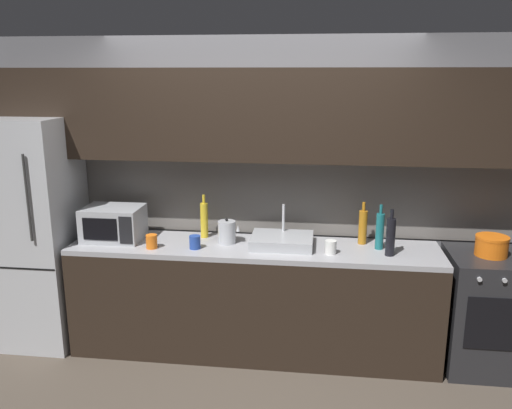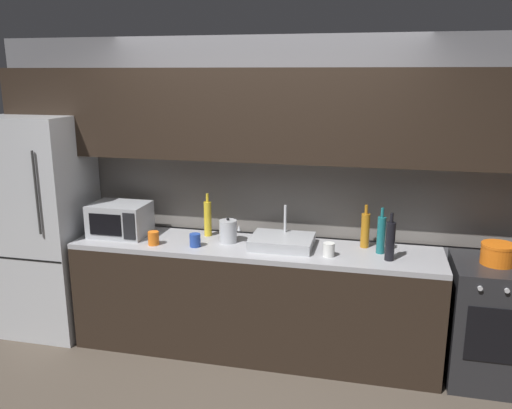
# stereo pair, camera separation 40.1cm
# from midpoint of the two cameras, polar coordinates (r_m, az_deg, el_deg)

# --- Properties ---
(back_wall) EXTENTS (4.62, 0.44, 2.50)m
(back_wall) POSITION_cam_midpoint_polar(r_m,az_deg,el_deg) (4.24, 3.38, 5.09)
(back_wall) COLOR slate
(back_wall) RESTS_ON ground
(counter_run) EXTENTS (2.88, 0.60, 0.90)m
(counter_run) POSITION_cam_midpoint_polar(r_m,az_deg,el_deg) (4.27, 2.47, -10.25)
(counter_run) COLOR black
(counter_run) RESTS_ON ground
(refrigerator) EXTENTS (0.68, 0.69, 1.88)m
(refrigerator) POSITION_cam_midpoint_polar(r_m,az_deg,el_deg) (4.76, -19.55, -2.22)
(refrigerator) COLOR #B7BABF
(refrigerator) RESTS_ON ground
(oven_range) EXTENTS (0.60, 0.62, 0.90)m
(oven_range) POSITION_cam_midpoint_polar(r_m,az_deg,el_deg) (4.35, 26.71, -11.42)
(oven_range) COLOR #232326
(oven_range) RESTS_ON ground
(microwave) EXTENTS (0.46, 0.35, 0.27)m
(microwave) POSITION_cam_midpoint_polar(r_m,az_deg,el_deg) (4.43, -12.07, -1.63)
(microwave) COLOR #A8AAAF
(microwave) RESTS_ON counter_run
(sink_basin) EXTENTS (0.48, 0.38, 0.30)m
(sink_basin) POSITION_cam_midpoint_polar(r_m,az_deg,el_deg) (4.09, 5.65, -4.06)
(sink_basin) COLOR #ADAFB5
(sink_basin) RESTS_ON counter_run
(kettle) EXTENTS (0.18, 0.14, 0.20)m
(kettle) POSITION_cam_midpoint_polar(r_m,az_deg,el_deg) (4.16, -0.29, -2.96)
(kettle) COLOR #B7BABF
(kettle) RESTS_ON counter_run
(wine_bottle_teal) EXTENTS (0.06, 0.06, 0.35)m
(wine_bottle_teal) POSITION_cam_midpoint_polar(r_m,az_deg,el_deg) (4.06, 16.22, -3.19)
(wine_bottle_teal) COLOR #19666B
(wine_bottle_teal) RESTS_ON counter_run
(wine_bottle_dark) EXTENTS (0.07, 0.07, 0.35)m
(wine_bottle_dark) POSITION_cam_midpoint_polar(r_m,az_deg,el_deg) (3.93, 17.24, -3.82)
(wine_bottle_dark) COLOR black
(wine_bottle_dark) RESTS_ON counter_run
(wine_bottle_amber) EXTENTS (0.07, 0.07, 0.34)m
(wine_bottle_amber) POSITION_cam_midpoint_polar(r_m,az_deg,el_deg) (4.16, 14.51, -2.72)
(wine_bottle_amber) COLOR #B27019
(wine_bottle_amber) RESTS_ON counter_run
(wine_bottle_yellow) EXTENTS (0.06, 0.06, 0.36)m
(wine_bottle_yellow) POSITION_cam_midpoint_polar(r_m,az_deg,el_deg) (4.32, -2.62, -1.53)
(wine_bottle_yellow) COLOR gold
(wine_bottle_yellow) RESTS_ON counter_run
(mug_white) EXTENTS (0.09, 0.09, 0.10)m
(mug_white) POSITION_cam_midpoint_polar(r_m,az_deg,el_deg) (3.93, 10.84, -4.89)
(mug_white) COLOR silver
(mug_white) RESTS_ON counter_run
(mug_orange) EXTENTS (0.09, 0.09, 0.11)m
(mug_orange) POSITION_cam_midpoint_polar(r_m,az_deg,el_deg) (4.15, -8.38, -3.69)
(mug_orange) COLOR orange
(mug_orange) RESTS_ON counter_run
(mug_blue) EXTENTS (0.08, 0.08, 0.10)m
(mug_blue) POSITION_cam_midpoint_polar(r_m,az_deg,el_deg) (4.08, -3.85, -3.93)
(mug_blue) COLOR #234299
(mug_blue) RESTS_ON counter_run
(cooking_pot) EXTENTS (0.24, 0.24, 0.15)m
(cooking_pot) POSITION_cam_midpoint_polar(r_m,az_deg,el_deg) (4.16, 27.37, -4.84)
(cooking_pot) COLOR orange
(cooking_pot) RESTS_ON oven_range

